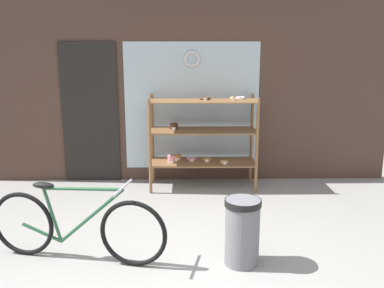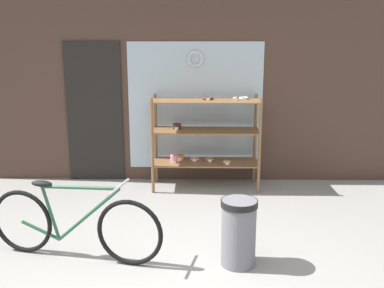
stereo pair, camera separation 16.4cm
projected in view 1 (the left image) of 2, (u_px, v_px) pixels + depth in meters
ground_plane at (175, 281)px, 3.81m from camera, size 30.00×30.00×0.00m
storefront_facade at (176, 54)px, 6.28m from camera, size 6.39×0.13×3.95m
display_case at (202, 134)px, 6.15m from camera, size 1.53×0.55×1.35m
bicycle at (76, 226)px, 4.11m from camera, size 1.77×0.54×0.79m
trash_bin at (242, 229)px, 4.05m from camera, size 0.35×0.35×0.65m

